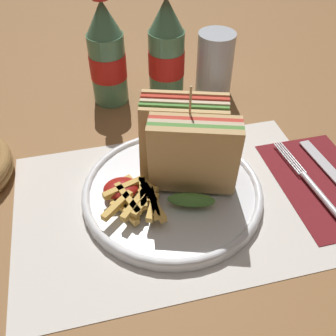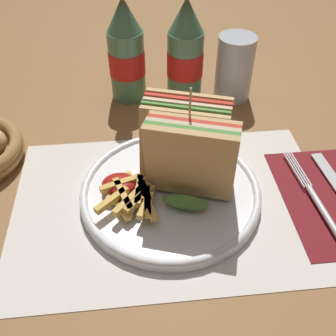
% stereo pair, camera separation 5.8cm
% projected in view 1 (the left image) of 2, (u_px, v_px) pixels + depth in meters
% --- Properties ---
extents(ground_plane, '(4.00, 4.00, 0.00)m').
position_uv_depth(ground_plane, '(168.00, 185.00, 0.61)').
color(ground_plane, olive).
extents(placemat, '(0.46, 0.31, 0.00)m').
position_uv_depth(placemat, '(175.00, 203.00, 0.58)').
color(placemat, silver).
rests_on(placemat, ground_plane).
extents(plate_main, '(0.27, 0.27, 0.02)m').
position_uv_depth(plate_main, '(171.00, 192.00, 0.58)').
color(plate_main, white).
rests_on(plate_main, ground_plane).
extents(club_sandwich, '(0.14, 0.14, 0.16)m').
position_uv_depth(club_sandwich, '(188.00, 149.00, 0.55)').
color(club_sandwich, tan).
rests_on(club_sandwich, plate_main).
extents(fries_pile, '(0.09, 0.10, 0.02)m').
position_uv_depth(fries_pile, '(137.00, 200.00, 0.55)').
color(fries_pile, gold).
rests_on(fries_pile, plate_main).
extents(ketchup_blob, '(0.05, 0.04, 0.02)m').
position_uv_depth(ketchup_blob, '(121.00, 188.00, 0.56)').
color(ketchup_blob, maroon).
rests_on(ketchup_blob, plate_main).
extents(napkin, '(0.14, 0.22, 0.00)m').
position_uv_depth(napkin, '(323.00, 183.00, 0.61)').
color(napkin, maroon).
rests_on(napkin, ground_plane).
extents(fork, '(0.03, 0.20, 0.01)m').
position_uv_depth(fork, '(317.00, 191.00, 0.59)').
color(fork, silver).
rests_on(fork, napkin).
extents(coke_bottle_near, '(0.07, 0.07, 0.22)m').
position_uv_depth(coke_bottle_near, '(107.00, 56.00, 0.72)').
color(coke_bottle_near, '#4C7F5B').
rests_on(coke_bottle_near, ground_plane).
extents(coke_bottle_far, '(0.07, 0.07, 0.22)m').
position_uv_depth(coke_bottle_far, '(166.00, 53.00, 0.73)').
color(coke_bottle_far, '#4C7F5B').
rests_on(coke_bottle_far, ground_plane).
extents(glass_near, '(0.07, 0.07, 0.13)m').
position_uv_depth(glass_near, '(215.00, 64.00, 0.76)').
color(glass_near, silver).
rests_on(glass_near, ground_plane).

